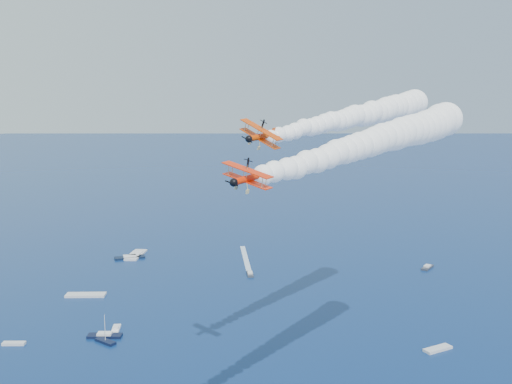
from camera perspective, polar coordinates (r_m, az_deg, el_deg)
biplane_lead at (r=109.35m, az=0.50°, el=5.31°), size 10.27×12.14×9.08m
biplane_trail at (r=74.95m, az=-0.72°, el=1.31°), size 8.26×9.48×6.25m
smoke_trail_lead at (r=137.64m, az=9.44°, el=7.10°), size 71.00×38.27×12.36m
smoke_trail_trail at (r=103.36m, az=11.34°, el=4.79°), size 71.05×39.36×12.36m
spectator_boats at (r=186.31m, az=-17.19°, el=-11.05°), size 207.22×173.77×0.70m
boat_wakes at (r=176.20m, az=-7.17°, el=-12.00°), size 134.97×108.21×0.04m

